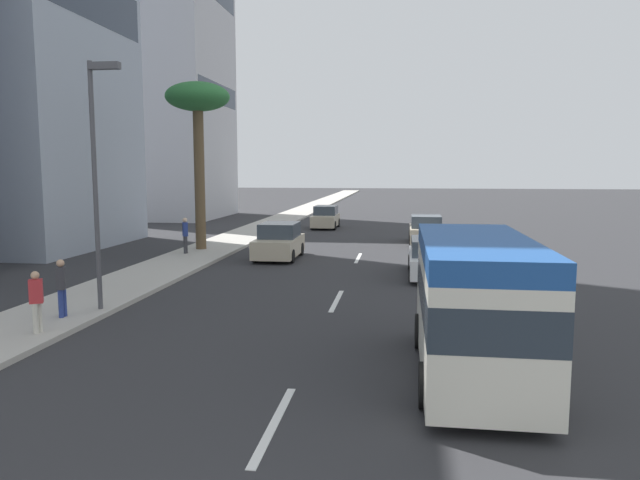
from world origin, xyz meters
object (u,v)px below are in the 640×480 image
Objects in this scene: car_fifth at (432,258)px; pedestrian_mid_block at (185,234)px; car_lead at (426,230)px; car_third at (279,242)px; street_lamp at (97,160)px; minibus_second at (475,301)px; car_fourth at (326,218)px; pedestrian_near_lamp at (36,299)px; palm_tree at (198,106)px; pedestrian_by_tree at (62,285)px.

car_fifth is 2.64× the size of pedestrian_mid_block.
car_third is (-6.74, 7.25, 0.02)m from car_lead.
street_lamp is (-11.55, 2.93, 3.77)m from car_third.
minibus_second reaches higher than car_fourth.
pedestrian_mid_block is at bearing -18.65° from car_fourth.
pedestrian_near_lamp is at bearing -7.00° from car_fourth.
car_lead is 9.90m from car_third.
street_lamp reaches higher than car_third.
pedestrian_near_lamp is (-14.23, 3.30, 0.21)m from car_third.
pedestrian_near_lamp is at bearing 153.31° from car_lead.
pedestrian_mid_block is (-6.68, 12.01, 0.35)m from car_lead.
car_third is at bearing 25.56° from minibus_second.
pedestrian_near_lamp is at bearing -175.46° from palm_tree.
car_fourth is 2.43× the size of pedestrian_by_tree.
street_lamp is at bearing 157.97° from pedestrian_mid_block.
minibus_second is 3.81× the size of pedestrian_by_tree.
car_fourth is at bearing 39.81° from car_lead.
car_fourth is 15.84m from pedestrian_mid_block.
car_lead is 14.46m from palm_tree.
minibus_second is at bearing -172.99° from pedestrian_mid_block.
pedestrian_mid_block reaches higher than car_third.
pedestrian_mid_block is 12.25m from street_lamp.
car_third is 1.01× the size of car_fourth.
pedestrian_near_lamp reaches higher than car_third.
car_fourth is at bearing -20.17° from palm_tree.
car_third is at bearing 49.66° from pedestrian_near_lamp.
car_fifth is 0.65× the size of street_lamp.
car_fifth is at bearing 108.47° from pedestrian_by_tree.
car_third is 2.53× the size of pedestrian_near_lamp.
minibus_second is 11.70m from car_fifth.
pedestrian_mid_block is (3.91, 11.89, 0.40)m from car_fifth.
minibus_second is 1.56× the size of car_fourth.
car_fifth is (-18.92, -6.82, -0.03)m from car_fourth.
car_lead is 23.47m from pedestrian_near_lamp.
pedestrian_mid_block is at bearing 173.77° from palm_tree.
car_fourth is 2.51× the size of pedestrian_near_lamp.
minibus_second is 0.73× the size of palm_tree.
car_third is 13.13m from pedestrian_by_tree.
car_third is 0.47× the size of palm_tree.
street_lamp is at bearing -14.21° from car_third.
minibus_second reaches higher than pedestrian_by_tree.
pedestrian_mid_block reaches higher than car_fifth.
pedestrian_mid_block is at bearing 68.55° from pedestrian_near_lamp.
minibus_second is 21.88m from palm_tree.
car_fifth is at bearing 19.83° from car_fourth.
car_fourth is 29.52m from pedestrian_near_lamp.
pedestrian_by_tree is at bearing -176.10° from palm_tree.
street_lamp reaches higher than car_fourth.
car_lead reaches higher than car_fifth.
car_third reaches higher than car_fifth.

